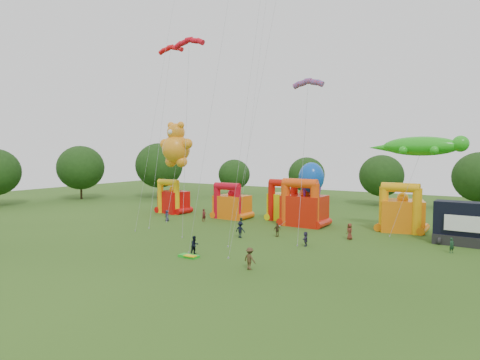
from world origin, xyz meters
The scene contains 24 objects.
ground centered at (0.00, 0.00, 0.00)m, with size 160.00×160.00×0.00m, color #2B4D15.
tree_ring centered at (-1.17, 0.61, 6.26)m, with size 122.42×124.51×12.07m.
bouncy_castle_0 centered at (-19.30, 26.67, 2.19)m, with size 5.25×4.62×5.71m.
bouncy_castle_1 centered at (-7.87, 27.12, 2.13)m, with size 5.07×4.17×5.58m.
bouncy_castle_2 centered at (0.20, 29.74, 2.38)m, with size 5.47×4.76×6.24m.
bouncy_castle_3 centered at (4.18, 27.07, 2.51)m, with size 5.71×4.64×6.64m.
bouncy_castle_4 centered at (16.71, 29.70, 2.43)m, with size 6.05×5.30×6.39m.
stage_trailer centered at (24.86, 25.18, 2.32)m, with size 7.48×3.11×4.83m.
teddy_bear_kite centered at (-15.41, 22.64, 8.21)m, with size 6.12×6.89×14.99m.
gecko_kite centered at (18.01, 28.23, 7.44)m, with size 11.79×6.06×12.33m.
octopus_kite centered at (4.37, 26.94, 4.54)m, with size 5.30×4.64×8.91m.
parafoil_kites centered at (-9.11, 17.10, 12.54)m, with size 27.41×11.72×27.11m.
diamond_kites centered at (-0.28, 14.46, 17.03)m, with size 20.50×20.97×41.59m.
folded_kite_bundle centered at (1.86, 4.64, 0.14)m, with size 2.02×1.13×0.31m.
spectator_0 centered at (-14.37, 19.70, 0.82)m, with size 0.80×0.52×1.65m, color #24243C.
spectator_1 centered at (-9.65, 22.49, 0.92)m, with size 0.67×0.44×1.85m, color #501617.
spectator_2 centered at (-1.33, 19.50, 0.84)m, with size 0.81×0.63×1.67m, color #193F28.
spectator_3 centered at (1.16, 15.28, 0.97)m, with size 1.26×0.72×1.95m, color black.
spectator_4 centered at (4.63, 18.18, 0.83)m, with size 0.97×0.41×1.66m, color #41301A.
spectator_5 centered at (9.58, 15.27, 0.80)m, with size 1.48×0.47×1.60m, color #2C2741.
spectator_6 centered at (12.58, 21.24, 0.96)m, with size 0.94×0.61×1.92m, color maroon.
spectator_7 centered at (23.50, 20.23, 0.79)m, with size 0.58×0.38×1.58m, color #15361F.
spectator_8 centered at (1.61, 5.86, 0.94)m, with size 0.92×0.72×1.89m, color black.
spectator_9 centered at (9.10, 4.10, 0.99)m, with size 1.27×0.73×1.97m, color #45301B.
Camera 1 is at (27.91, -27.68, 10.49)m, focal length 32.00 mm.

